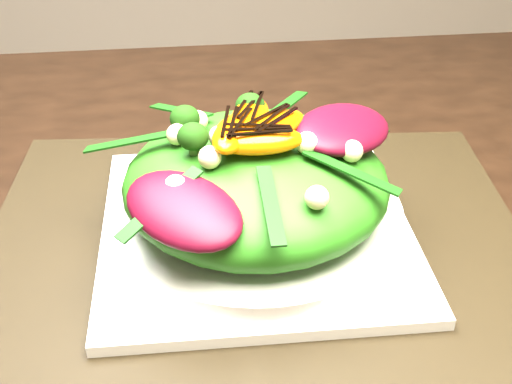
{
  "coord_description": "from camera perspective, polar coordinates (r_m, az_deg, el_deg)",
  "views": [
    {
      "loc": [
        0.23,
        -0.48,
        1.11
      ],
      "look_at": [
        0.29,
        -0.01,
        0.8
      ],
      "focal_mm": 48.0,
      "sensor_mm": 36.0,
      "label": 1
    }
  ],
  "objects": [
    {
      "name": "lettuce_mound",
      "position": [
        0.57,
        0.0,
        0.89
      ],
      "size": [
        0.29,
        0.29,
        0.08
      ],
      "primitive_type": "ellipsoid",
      "rotation": [
        0.0,
        0.0,
        0.43
      ],
      "color": "#276913",
      "rests_on": "salad_bowl"
    },
    {
      "name": "placemat",
      "position": [
        0.6,
        0.0,
        -3.63
      ],
      "size": [
        0.49,
        0.39,
        0.0
      ],
      "primitive_type": "cube",
      "rotation": [
        0.0,
        0.0,
        -0.08
      ],
      "color": "black",
      "rests_on": "dining_table"
    },
    {
      "name": "broccoli_floret",
      "position": [
        0.58,
        -4.99,
        6.97
      ],
      "size": [
        0.05,
        0.05,
        0.03
      ],
      "primitive_type": "sphere",
      "rotation": [
        0.0,
        0.0,
        0.38
      ],
      "color": "#11370A",
      "rests_on": "lettuce_mound"
    },
    {
      "name": "radicchio_leaf",
      "position": [
        0.57,
        7.31,
        5.24
      ],
      "size": [
        0.12,
        0.11,
        0.02
      ],
      "primitive_type": "ellipsoid",
      "rotation": [
        0.0,
        0.0,
        0.7
      ],
      "color": "#3F0614",
      "rests_on": "lettuce_mound"
    },
    {
      "name": "salad_bowl",
      "position": [
        0.59,
        0.0,
        -1.97
      ],
      "size": [
        0.32,
        0.32,
        0.02
      ],
      "primitive_type": "cylinder",
      "rotation": [
        0.0,
        0.0,
        0.33
      ],
      "color": "silver",
      "rests_on": "plate_base"
    },
    {
      "name": "balsamic_drizzle",
      "position": [
        0.56,
        -1.62,
        6.91
      ],
      "size": [
        0.04,
        0.02,
        0.0
      ],
      "primitive_type": "cube",
      "rotation": [
        0.0,
        0.0,
        0.48
      ],
      "color": "black",
      "rests_on": "orange_segment"
    },
    {
      "name": "plate_base",
      "position": [
        0.59,
        0.0,
        -3.09
      ],
      "size": [
        0.27,
        0.27,
        0.01
      ],
      "primitive_type": "cube",
      "rotation": [
        0.0,
        0.0,
        -0.01
      ],
      "color": "silver",
      "rests_on": "placemat"
    },
    {
      "name": "macadamia_nut",
      "position": [
        0.5,
        3.16,
        1.8
      ],
      "size": [
        0.02,
        0.02,
        0.02
      ],
      "primitive_type": "sphere",
      "rotation": [
        0.0,
        0.0,
        -0.36
      ],
      "color": "beige",
      "rests_on": "lettuce_mound"
    },
    {
      "name": "orange_segment",
      "position": [
        0.56,
        -1.61,
        5.99
      ],
      "size": [
        0.08,
        0.06,
        0.02
      ],
      "primitive_type": "ellipsoid",
      "rotation": [
        0.0,
        0.0,
        0.48
      ],
      "color": "#E65903",
      "rests_on": "lettuce_mound"
    }
  ]
}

